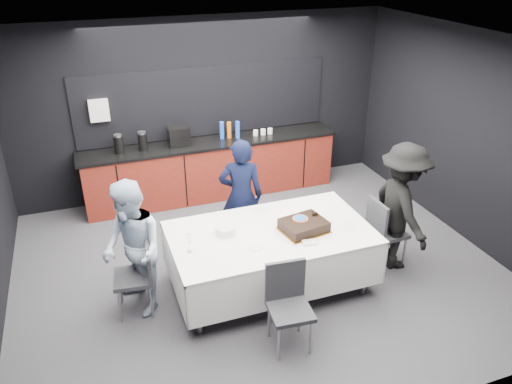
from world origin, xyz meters
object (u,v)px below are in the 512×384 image
Objects in this scene: chair_left at (140,270)px; person_left at (133,249)px; champagne_flute at (189,239)px; chair_right at (383,228)px; party_table at (271,242)px; cake_assembly at (304,226)px; person_right at (401,207)px; chair_near at (288,299)px; person_center at (241,196)px; plate_stack at (225,230)px.

chair_left is 0.26m from person_left.
champagne_flute is 0.24× the size of chair_left.
chair_right is 3.08m from person_left.
person_left is (-1.55, 0.14, 0.15)m from party_table.
person_right is (1.33, 0.02, -0.02)m from cake_assembly.
person_right is at bearing 23.85° from chair_near.
champagne_flute is at bearing 134.85° from chair_near.
person_center is (0.11, 1.84, 0.26)m from chair_near.
person_left is (-1.50, -0.79, 0.00)m from person_center.
person_left reaches higher than chair_left.
person_left is at bearing 174.73° from party_table.
chair_near is at bearing -100.22° from party_table.
chair_left is at bearing 159.97° from champagne_flute.
cake_assembly reaches higher than chair_left.
champagne_flute is at bearing -174.66° from party_table.
plate_stack is 0.92m from person_center.
person_right is (2.67, 0.01, -0.11)m from champagne_flute.
chair_near is at bearing 37.01° from person_left.
champagne_flute reaches higher than cake_assembly.
chair_near is 2.05m from person_right.
chair_left is 0.58× the size of person_center.
chair_near is at bearing 118.52° from person_right.
person_center is (-0.42, 1.04, -0.05)m from cake_assembly.
chair_left is (-1.00, -0.03, -0.30)m from plate_stack.
chair_right and chair_near have the same top height.
party_table is 1.56m from person_left.
champagne_flute is 1.39m from person_center.
person_left reaches higher than plate_stack.
cake_assembly is 2.51× the size of plate_stack.
person_center is at bearing 64.44° from person_right.
champagne_flute is 0.69m from chair_left.
chair_left is at bearing 177.55° from chair_right.
champagne_flute is at bearing 179.24° from cake_assembly.
plate_stack is 1.13m from chair_near.
party_table is 1.51m from chair_left.
chair_left is 0.56× the size of person_right.
person_left is 3.25m from person_right.
plate_stack is at bearing 25.22° from champagne_flute.
chair_right is 0.56× the size of person_right.
champagne_flute reaches higher than chair_near.
champagne_flute is at bearing -178.53° from chair_right.
champagne_flute reaches higher than plate_stack.
chair_right is at bearing -4.50° from plate_stack.
cake_assembly is 0.64× the size of chair_near.
party_table is 2.51× the size of chair_near.
champagne_flute is at bearing 94.79° from person_right.
person_left reaches higher than champagne_flute.
cake_assembly is 0.64× the size of chair_left.
person_left is at bearing 136.52° from chair_left.
cake_assembly is 0.37× the size of person_left.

